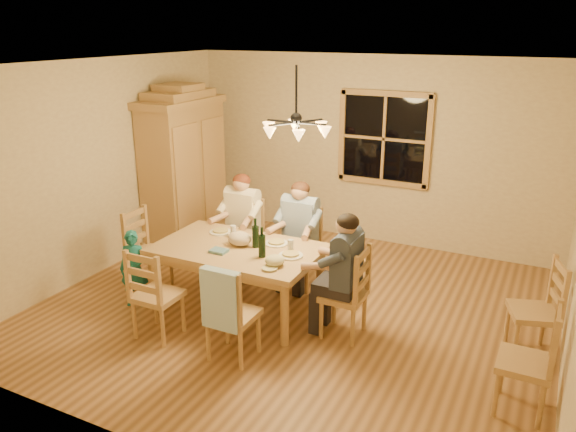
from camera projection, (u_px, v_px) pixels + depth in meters
The scene contains 31 objects.
floor at pixel (295, 308), 6.41m from camera, with size 5.50×5.50×0.00m, color brown.
ceiling at pixel (296, 65), 5.54m from camera, with size 5.50×5.00×0.02m, color white.
wall_back at pixel (371, 151), 8.10m from camera, with size 5.50×0.02×2.70m, color #CAB48F.
wall_left at pixel (101, 168), 7.14m from camera, with size 0.02×5.00×2.70m, color #CAB48F.
window at pixel (384, 139), 7.92m from camera, with size 1.30×0.06×1.30m.
chandelier at pixel (296, 128), 5.74m from camera, with size 0.77×0.68×0.71m.
armoire at pixel (184, 171), 8.18m from camera, with size 0.66×1.40×2.30m.
dining_table at pixel (238, 255), 6.20m from camera, with size 1.81×1.11×0.76m.
chair_far_left at pixel (243, 252), 7.23m from camera, with size 0.44×0.42×0.99m.
chair_far_right at pixel (299, 263), 6.89m from camera, with size 0.44×0.42×0.99m.
chair_near_left at pixel (158, 309), 5.78m from camera, with size 0.44×0.42×0.99m.
chair_near_right at pixel (233, 329), 5.40m from camera, with size 0.44×0.42×0.99m.
chair_end_left at pixel (151, 265), 6.84m from camera, with size 0.42×0.44×0.99m.
chair_end_right at pixel (343, 308), 5.79m from camera, with size 0.42×0.44×0.99m.
adult_woman at pixel (242, 212), 7.05m from camera, with size 0.40×0.42×0.87m.
adult_plaid_man at pixel (300, 222), 6.72m from camera, with size 0.40×0.42×0.87m.
adult_slate_man at pixel (345, 260), 5.61m from camera, with size 0.42×0.40×0.87m.
towel at pixel (221, 300), 5.11m from camera, with size 0.38×0.10×0.58m, color #A2C4DC.
wine_bottle_a at pixel (256, 233), 6.11m from camera, with size 0.08×0.08×0.33m, color black.
wine_bottle_b at pixel (262, 242), 5.85m from camera, with size 0.08×0.08×0.33m, color black.
plate_woman at pixel (221, 232), 6.58m from camera, with size 0.26×0.26×0.02m, color white.
plate_plaid at pixel (276, 243), 6.24m from camera, with size 0.26×0.26×0.02m, color white.
plate_slate at pixel (291, 255), 5.91m from camera, with size 0.26×0.26×0.02m, color white.
wine_glass_a at pixel (233, 231), 6.43m from camera, with size 0.06×0.06×0.14m, color silver.
wine_glass_b at pixel (291, 246), 6.01m from camera, with size 0.06×0.06×0.14m, color silver.
cap at pixel (275, 261), 5.67m from camera, with size 0.20×0.20×0.11m, color tan.
napkin at pixel (219, 251), 6.02m from camera, with size 0.18×0.14×0.03m, color slate.
cloth_bundle at pixel (240, 239), 6.19m from camera, with size 0.28×0.22×0.15m, color #C5AD8F.
child at pixel (134, 269), 6.36m from camera, with size 0.33×0.22×0.90m, color #1B747C.
chair_spare_front at pixel (522, 379), 4.63m from camera, with size 0.42×0.44×0.99m.
chair_spare_back at pixel (531, 326), 5.44m from camera, with size 0.54×0.55×0.99m.
Camera 1 is at (2.47, -5.17, 3.07)m, focal length 35.00 mm.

